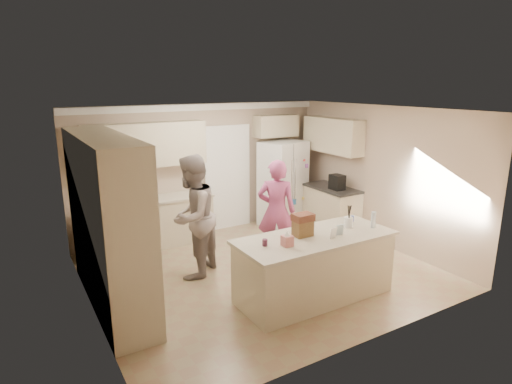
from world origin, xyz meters
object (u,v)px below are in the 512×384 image
refrigerator (283,184)px  teen_girl (276,211)px  dollhouse_body (303,228)px  coffee_maker (337,182)px  tissue_box (287,241)px  island_base (314,268)px  teen_boy (192,217)px  utensil_crock (348,222)px

refrigerator → teen_girl: 1.99m
dollhouse_body → coffee_maker: bearing=39.3°
dollhouse_body → refrigerator: bearing=60.5°
coffee_maker → dollhouse_body: bearing=-140.7°
refrigerator → dollhouse_body: 3.28m
tissue_box → teen_girl: size_ratio=0.08×
tissue_box → coffee_maker: bearing=37.6°
island_base → dollhouse_body: bearing=146.3°
teen_girl → refrigerator: bearing=-89.6°
coffee_maker → teen_boy: bearing=-174.0°
island_base → teen_girl: teen_girl is taller
refrigerator → utensil_crock: size_ratio=12.00×
dollhouse_body → teen_boy: size_ratio=0.13×
dollhouse_body → island_base: bearing=-33.7°
teen_girl → dollhouse_body: bearing=110.2°
teen_boy → teen_girl: bearing=131.8°
coffee_maker → utensil_crock: (-1.40, -1.85, -0.07)m
utensil_crock → teen_girl: (-0.40, 1.32, -0.11)m
refrigerator → tissue_box: size_ratio=12.86×
tissue_box → teen_boy: teen_boy is taller
dollhouse_body → teen_girl: 1.34m
teen_girl → coffee_maker: bearing=-125.7°
coffee_maker → utensil_crock: coffee_maker is taller
coffee_maker → teen_boy: size_ratio=0.15×
teen_boy → tissue_box: bearing=70.4°
teen_boy → dollhouse_body: bearing=84.7°
utensil_crock → teen_girl: bearing=106.7°
refrigerator → utensil_crock: (-0.82, -2.90, 0.10)m
refrigerator → tissue_box: (-2.02, -3.05, 0.10)m
utensil_crock → island_base: bearing=-175.6°
tissue_box → teen_girl: 1.68m
island_base → dollhouse_body: size_ratio=8.46×
refrigerator → coffee_maker: size_ratio=6.00×
refrigerator → coffee_maker: bearing=-75.6°
island_base → teen_boy: 2.03m
coffee_maker → island_base: coffee_maker is taller
tissue_box → dollhouse_body: (0.40, 0.20, 0.04)m
dollhouse_body → teen_girl: (0.40, 1.27, -0.15)m
coffee_maker → utensil_crock: bearing=-127.1°
coffee_maker → teen_boy: 3.26m
island_base → utensil_crock: 0.86m
island_base → tissue_box: tissue_box is taller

